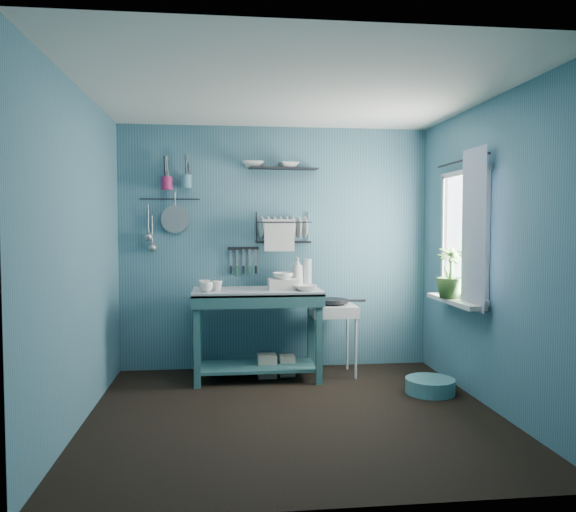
{
  "coord_description": "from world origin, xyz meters",
  "views": [
    {
      "loc": [
        -0.54,
        -4.31,
        1.47
      ],
      "look_at": [
        0.05,
        0.85,
        1.2
      ],
      "focal_mm": 35.0,
      "sensor_mm": 36.0,
      "label": 1
    }
  ],
  "objects": [
    {
      "name": "mug_right",
      "position": [
        -0.73,
        1.06,
        0.92
      ],
      "size": [
        0.17,
        0.17,
        0.1
      ],
      "primitive_type": "imported",
      "rotation": [
        0.0,
        0.0,
        1.05
      ],
      "color": "silver",
      "rests_on": "work_counter"
    },
    {
      "name": "wall_back",
      "position": [
        0.0,
        1.5,
        1.25
      ],
      "size": [
        3.2,
        0.0,
        3.2
      ],
      "primitive_type": "plane",
      "rotation": [
        1.57,
        0.0,
        0.0
      ],
      "color": "#386374",
      "rests_on": "ground"
    },
    {
      "name": "storage_tin_small",
      "position": [
        0.07,
        1.14,
        0.1
      ],
      "size": [
        0.15,
        0.15,
        0.2
      ],
      "primitive_type": "cube",
      "color": "tan",
      "rests_on": "floor"
    },
    {
      "name": "shelf_bowl_right",
      "position": [
        0.12,
        1.4,
        2.07
      ],
      "size": [
        0.24,
        0.24,
        0.05
      ],
      "primitive_type": "imported",
      "rotation": [
        0.0,
        0.0,
        0.11
      ],
      "color": "silver",
      "rests_on": "upper_shelf"
    },
    {
      "name": "tub_bowl",
      "position": [
        0.02,
        1.04,
        1.0
      ],
      "size": [
        0.2,
        0.19,
        0.06
      ],
      "primitive_type": "imported",
      "color": "silver",
      "rests_on": "wash_tub"
    },
    {
      "name": "wall_front",
      "position": [
        0.0,
        -1.5,
        1.25
      ],
      "size": [
        3.2,
        0.0,
        3.2
      ],
      "primitive_type": "plane",
      "rotation": [
        -1.57,
        0.0,
        0.0
      ],
      "color": "#386374",
      "rests_on": "ground"
    },
    {
      "name": "ceiling",
      "position": [
        0.0,
        0.0,
        2.5
      ],
      "size": [
        3.2,
        3.2,
        0.0
      ],
      "primitive_type": "plane",
      "rotation": [
        3.14,
        0.0,
        0.0
      ],
      "color": "silver",
      "rests_on": "ground"
    },
    {
      "name": "wash_tub",
      "position": [
        0.02,
        1.04,
        0.92
      ],
      "size": [
        0.28,
        0.22,
        0.1
      ],
      "primitive_type": "cube",
      "color": "beige",
      "rests_on": "work_counter"
    },
    {
      "name": "windowsill",
      "position": [
        1.5,
        0.45,
        0.81
      ],
      "size": [
        0.16,
        0.95,
        0.04
      ],
      "primitive_type": "cube",
      "color": "beige",
      "rests_on": "wall_right"
    },
    {
      "name": "knife_strip",
      "position": [
        -0.34,
        1.47,
        1.25
      ],
      "size": [
        0.32,
        0.04,
        0.03
      ],
      "primitive_type": "cube",
      "rotation": [
        0.0,
        0.0,
        0.08
      ],
      "color": "black",
      "rests_on": "wall_back"
    },
    {
      "name": "hook_rail",
      "position": [
        -1.08,
        1.47,
        1.75
      ],
      "size": [
        0.6,
        0.01,
        0.01
      ],
      "primitive_type": "cylinder",
      "rotation": [
        0.0,
        1.57,
        0.0
      ],
      "color": "black",
      "rests_on": "wall_back"
    },
    {
      "name": "curtain_rod",
      "position": [
        1.54,
        0.45,
        2.05
      ],
      "size": [
        0.02,
        1.05,
        0.02
      ],
      "primitive_type": "cylinder",
      "rotation": [
        1.57,
        0.0,
        0.0
      ],
      "color": "black",
      "rests_on": "wall_right"
    },
    {
      "name": "utensil_cup_teal",
      "position": [
        -0.91,
        1.42,
        1.92
      ],
      "size": [
        0.11,
        0.11,
        0.13
      ],
      "primitive_type": "cylinder",
      "color": "teal",
      "rests_on": "wall_back"
    },
    {
      "name": "mug_mid",
      "position": [
        -0.61,
        1.0,
        0.91
      ],
      "size": [
        0.14,
        0.14,
        0.09
      ],
      "primitive_type": "imported",
      "rotation": [
        0.0,
        0.0,
        0.52
      ],
      "color": "silver",
      "rests_on": "work_counter"
    },
    {
      "name": "curtain",
      "position": [
        1.52,
        0.15,
        1.45
      ],
      "size": [
        0.0,
        1.35,
        1.35
      ],
      "primitive_type": "plane",
      "rotation": [
        1.57,
        0.0,
        1.57
      ],
      "color": "silver",
      "rests_on": "wall_right"
    },
    {
      "name": "floor_basin",
      "position": [
        1.26,
        0.41,
        0.07
      ],
      "size": [
        0.43,
        0.43,
        0.13
      ],
      "primitive_type": "cylinder",
      "color": "teal",
      "rests_on": "floor"
    },
    {
      "name": "utensil_cup_magenta",
      "position": [
        -1.1,
        1.42,
        1.9
      ],
      "size": [
        0.11,
        0.11,
        0.13
      ],
      "primitive_type": "cylinder",
      "color": "#A21E53",
      "rests_on": "wall_back"
    },
    {
      "name": "window_glass",
      "position": [
        1.59,
        0.45,
        1.4
      ],
      "size": [
        0.0,
        1.1,
        1.1
      ],
      "primitive_type": "plane",
      "rotation": [
        1.57,
        0.0,
        1.57
      ],
      "color": "white",
      "rests_on": "wall_right"
    },
    {
      "name": "ladle_inner",
      "position": [
        -1.26,
        1.46,
        1.43
      ],
      "size": [
        0.01,
        0.01,
        0.3
      ],
      "primitive_type": "cylinder",
      "color": "gray",
      "rests_on": "wall_back"
    },
    {
      "name": "potted_plant",
      "position": [
        1.47,
        0.5,
        1.06
      ],
      "size": [
        0.26,
        0.26,
        0.46
      ],
      "primitive_type": "imported",
      "rotation": [
        0.0,
        0.0,
        -0.03
      ],
      "color": "#366126",
      "rests_on": "windowsill"
    },
    {
      "name": "soap_bottle",
      "position": [
        0.19,
        1.26,
        1.02
      ],
      "size": [
        0.12,
        0.12,
        0.3
      ],
      "primitive_type": "imported",
      "color": "beige",
      "rests_on": "work_counter"
    },
    {
      "name": "counter_bowl",
      "position": [
        0.22,
        0.91,
        0.89
      ],
      "size": [
        0.22,
        0.22,
        0.05
      ],
      "primitive_type": "imported",
      "color": "silver",
      "rests_on": "work_counter"
    },
    {
      "name": "mug_left",
      "position": [
        -0.71,
        0.9,
        0.92
      ],
      "size": [
        0.12,
        0.12,
        0.1
      ],
      "primitive_type": "imported",
      "color": "silver",
      "rests_on": "work_counter"
    },
    {
      "name": "ladle_outer",
      "position": [
        -1.3,
        1.46,
        1.54
      ],
      "size": [
        0.01,
        0.01,
        0.3
      ],
      "primitive_type": "cylinder",
      "color": "gray",
      "rests_on": "wall_back"
    },
    {
      "name": "floor",
      "position": [
        0.0,
        0.0,
        0.0
      ],
      "size": [
        3.2,
        3.2,
        0.0
      ],
      "primitive_type": "plane",
      "color": "black",
      "rests_on": "ground"
    },
    {
      "name": "hotplate_stand",
      "position": [
        0.53,
        1.12,
        0.35
      ],
      "size": [
        0.5,
        0.5,
        0.7
      ],
      "primitive_type": "cube",
      "rotation": [
        0.0,
        0.0,
        0.16
      ],
      "color": "beige",
      "rests_on": "floor"
    },
    {
      "name": "upper_shelf",
      "position": [
        0.07,
        1.4,
        2.06
      ],
      "size": [
        0.71,
        0.25,
        0.01
      ],
      "primitive_type": "cube",
      "rotation": [
        0.0,
        0.0,
        0.09
      ],
      "color": "black",
      "rests_on": "wall_back"
    },
    {
      "name": "shelf_bowl_left",
      "position": [
        -0.25,
        1.4,
        2.08
      ],
      "size": [
        0.26,
        0.26,
        0.06
      ],
      "primitive_type": "imported",
      "rotation": [
        0.0,
        0.0,
        -0.11
      ],
      "color": "silver",
      "rests_on": "upper_shelf"
    },
    {
      "name": "wall_right",
      "position": [
        1.6,
        0.0,
        1.25
      ],
      "size": [
        0.0,
        3.0,
        3.0
      ],
      "primitive_type": "plane",
      "rotation": [
        1.57,
        0.0,
        -1.57
      ],
      "color": "#386374",
      "rests_on": "ground"
    },
    {
      "name": "work_counter",
      "position": [
        -0.23,
        1.06,
        0.43
      ],
      "size": [
        1.28,
        0.74,
        0.87
      ],
      "primitive_type": "cube",
      "rotation": [
        0.0,
        0.0,
        0.11
      ],
      "color": "#2E5F61",
      "rests_on": "floor"
    },
    {
      "name": "dish_rack",
      "position": [
        0.06,
        1.37,
        1.47
      ],
      "size": [
        0.58,
        0.32,
        0.32
      ],
      "primitive_type": "cube",
      "rotation": [
        0.0,
        0.0,
        0.15
      ],
      "color": "black",
      "rests_on": "wall_back"
    },
    {
      "name": "water_bottle",
      "position": [
        0.29,
        1.28,
        1.01
      ],
      "size": [
        0.09,
        0.09,
        0.28
      ],
      "primitive_type": "cylinder",
      "color": "#A8B2BB",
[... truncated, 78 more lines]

